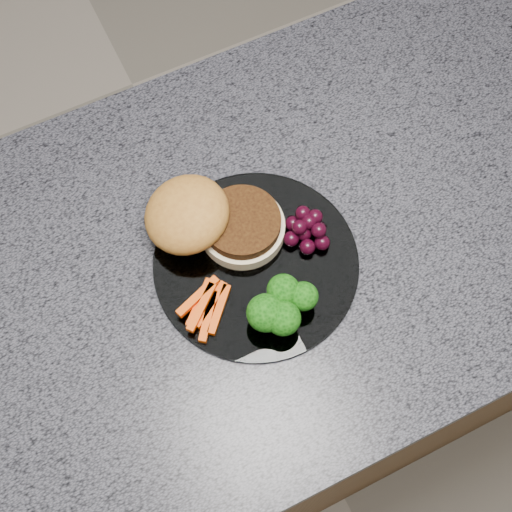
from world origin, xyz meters
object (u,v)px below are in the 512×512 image
(burger, at_px, (207,220))
(grape_bunch, at_px, (308,229))
(island_cabinet, at_px, (294,331))
(plate, at_px, (256,263))

(burger, xyz_separation_m, grape_bunch, (0.11, -0.06, -0.01))
(island_cabinet, xyz_separation_m, plate, (-0.09, -0.02, 0.47))
(island_cabinet, bearing_deg, plate, -166.39)
(plate, bearing_deg, burger, 116.79)
(island_cabinet, distance_m, grape_bunch, 0.49)
(island_cabinet, distance_m, plate, 0.48)
(island_cabinet, relative_size, grape_bunch, 19.59)
(burger, height_order, grape_bunch, burger)
(plate, relative_size, burger, 1.28)
(plate, xyz_separation_m, burger, (-0.03, 0.07, 0.03))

